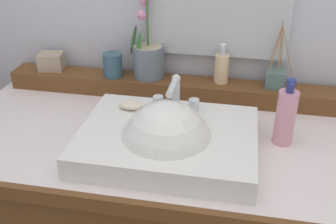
{
  "coord_description": "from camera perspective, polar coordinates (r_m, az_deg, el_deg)",
  "views": [
    {
      "loc": [
        0.19,
        -1.0,
        1.48
      ],
      "look_at": [
        0.01,
        -0.03,
        0.92
      ],
      "focal_mm": 42.26,
      "sensor_mm": 36.0,
      "label": 1
    }
  ],
  "objects": [
    {
      "name": "tumbler_cup",
      "position": [
        1.43,
        -7.95,
        6.73
      ],
      "size": [
        0.07,
        0.07,
        0.09
      ],
      "primitive_type": "cylinder",
      "color": "#355567",
      "rests_on": "back_ledge"
    },
    {
      "name": "trinket_box",
      "position": [
        1.54,
        -16.49,
        7.02
      ],
      "size": [
        0.1,
        0.08,
        0.06
      ],
      "primitive_type": "cube",
      "rotation": [
        0.0,
        0.0,
        0.17
      ],
      "color": "tan",
      "rests_on": "back_ledge"
    },
    {
      "name": "back_ledge",
      "position": [
        1.41,
        1.85,
        3.39
      ],
      "size": [
        1.26,
        0.1,
        0.06
      ],
      "primitive_type": "cube",
      "color": "brown",
      "rests_on": "vanity_cabinet"
    },
    {
      "name": "soap_bar",
      "position": [
        1.21,
        -5.44,
        0.97
      ],
      "size": [
        0.07,
        0.04,
        0.02
      ],
      "primitive_type": "ellipsoid",
      "color": "beige",
      "rests_on": "sink_basin"
    },
    {
      "name": "potted_plant",
      "position": [
        1.4,
        -2.92,
        7.99
      ],
      "size": [
        0.13,
        0.11,
        0.32
      ],
      "color": "slate",
      "rests_on": "back_ledge"
    },
    {
      "name": "sink_basin",
      "position": [
        1.11,
        -0.14,
        -4.56
      ],
      "size": [
        0.49,
        0.37,
        0.28
      ],
      "color": "white",
      "rests_on": "vanity_cabinet"
    },
    {
      "name": "soap_dispenser",
      "position": [
        1.38,
        7.74,
        6.4
      ],
      "size": [
        0.05,
        0.05,
        0.14
      ],
      "color": "beige",
      "rests_on": "back_ledge"
    },
    {
      "name": "lotion_bottle",
      "position": [
        1.17,
        16.6,
        -0.61
      ],
      "size": [
        0.06,
        0.06,
        0.2
      ],
      "color": "pink",
      "rests_on": "vanity_cabinet"
    },
    {
      "name": "reed_diffuser",
      "position": [
        1.39,
        15.15,
        4.84
      ],
      "size": [
        0.09,
        0.07,
        0.23
      ],
      "color": "slate",
      "rests_on": "back_ledge"
    }
  ]
}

